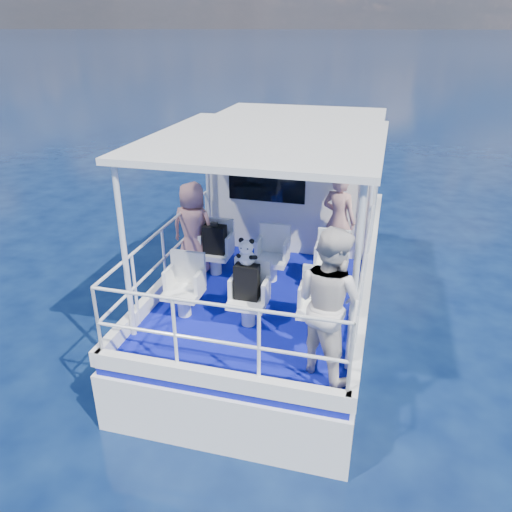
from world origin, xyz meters
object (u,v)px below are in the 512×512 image
(passenger_port_fwd, at_px, (193,228))
(backpack_center, at_px, (247,282))
(panda, at_px, (247,252))
(passenger_stbd_aft, at_px, (329,303))

(passenger_port_fwd, relative_size, backpack_center, 3.13)
(passenger_port_fwd, bearing_deg, panda, 137.75)
(backpack_center, distance_m, panda, 0.41)
(passenger_stbd_aft, relative_size, backpack_center, 3.72)
(passenger_port_fwd, distance_m, passenger_stbd_aft, 3.08)
(passenger_stbd_aft, bearing_deg, passenger_port_fwd, -4.92)
(passenger_port_fwd, height_order, panda, passenger_port_fwd)
(backpack_center, bearing_deg, panda, 109.80)
(passenger_port_fwd, relative_size, panda, 4.13)
(passenger_stbd_aft, distance_m, panda, 1.35)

